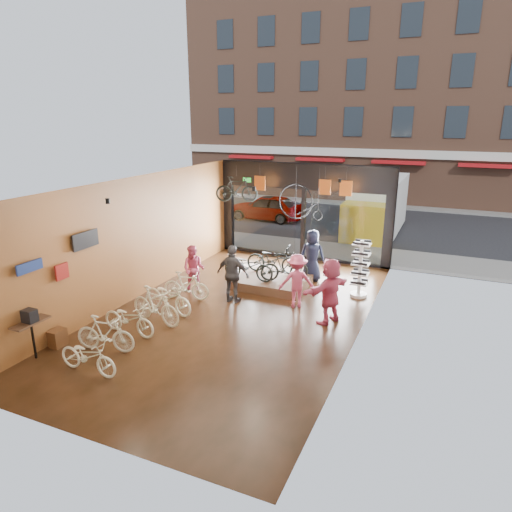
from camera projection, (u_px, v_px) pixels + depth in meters
The scene contains 35 objects.
ground_plane at pixel (238, 314), 13.36m from camera, with size 7.00×12.00×0.04m, color black.
ceiling at pixel (237, 182), 12.23m from camera, with size 7.00×12.00×0.04m, color black.
wall_left at pixel (136, 238), 14.14m from camera, with size 0.04×12.00×3.80m, color #AA622E.
wall_right at pixel (364, 267), 11.45m from camera, with size 0.04×12.00×3.80m, color beige.
wall_back at pixel (79, 345), 7.52m from camera, with size 7.00×0.04×3.80m, color beige.
storefront at pixel (304, 212), 18.05m from camera, with size 7.00×0.26×3.80m, color black, non-canonical shape.
exit_sign at pixel (247, 180), 18.53m from camera, with size 0.35×0.06×0.18m, color #198C26.
street_road at pixel (350, 216), 26.49m from camera, with size 30.00×18.00×0.02m, color black.
sidewalk_near at pixel (311, 249), 19.64m from camera, with size 30.00×2.40×0.12m, color slate.
sidewalk_far at pixel (364, 203), 29.98m from camera, with size 30.00×2.00×0.12m, color slate.
opposite_building at pixel (378, 93), 30.13m from camera, with size 26.00×5.00×14.00m, color brown.
street_car at pixel (267, 207), 25.20m from camera, with size 1.68×4.17×1.42m, color gray.
box_truck at pixel (375, 208), 21.84m from camera, with size 2.26×6.79×2.67m, color silver, non-canonical shape.
floor_bike_0 at pixel (88, 356), 10.14m from camera, with size 0.55×1.57×0.83m, color #F2F0CB.
floor_bike_1 at pixel (105, 334), 11.08m from camera, with size 0.43×1.54×0.92m, color #F2F0CB.
floor_bike_2 at pixel (129, 319), 11.97m from camera, with size 0.57×1.64×0.86m, color #F2F0CB.
floor_bike_3 at pixel (156, 306), 12.57m from camera, with size 0.49×1.74×1.04m, color #F2F0CB.
floor_bike_4 at pixel (168, 297), 13.31m from camera, with size 0.63×1.81×0.95m, color #F2F0CB.
floor_bike_5 at pixel (186, 286), 14.25m from camera, with size 0.42×1.50×0.90m, color #F2F0CB.
display_platform at pixel (271, 282), 15.42m from camera, with size 2.40×1.80×0.30m, color #472B1B.
display_bike_left at pixel (248, 266), 15.11m from camera, with size 0.62×1.79×0.94m, color black.
display_bike_mid at pixel (284, 267), 15.00m from camera, with size 0.45×1.60×0.96m, color black.
display_bike_right at pixel (273, 259), 15.76m from camera, with size 0.66×1.88×0.99m, color black.
customer_1 at pixel (194, 269), 14.78m from camera, with size 0.76×0.59×1.56m, color #CC4C72.
customer_2 at pixel (233, 274), 13.90m from camera, with size 1.07×0.44×1.82m, color #3F3F44.
customer_3 at pixel (297, 281), 13.58m from camera, with size 1.06×0.61×1.65m, color #CC4C72.
customer_4 at pixel (312, 256), 15.78m from camera, with size 0.89×0.58×1.82m, color #161C33.
customer_5 at pixel (330, 291), 12.52m from camera, with size 1.73×0.55×1.86m, color #CC4C72.
sunglasses_rack at pixel (360, 269), 14.35m from camera, with size 0.55×0.45×1.85m, color white, non-canonical shape.
wall_merch at pixel (52, 296), 11.20m from camera, with size 0.40×2.40×2.60m, color navy, non-canonical shape.
penny_farthing at pixel (303, 203), 16.51m from camera, with size 1.62×0.06×1.30m, color black, non-canonical shape.
hung_bike at pixel (237, 189), 16.96m from camera, with size 0.45×1.58×0.95m, color black.
jersey_left at pixel (260, 183), 17.60m from camera, with size 0.45×0.03×0.55m, color #CC5919.
jersey_mid at pixel (325, 187), 16.62m from camera, with size 0.45×0.03×0.55m, color #CC5919.
jersey_right at pixel (346, 188), 16.32m from camera, with size 0.45×0.03×0.55m, color #CC5919.
Camera 1 is at (5.39, -11.04, 5.52)m, focal length 32.00 mm.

